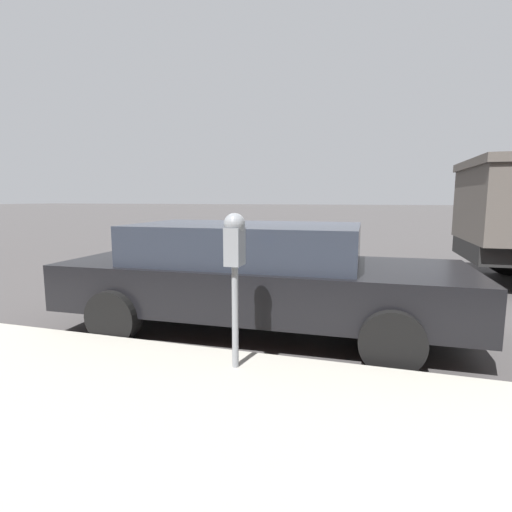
% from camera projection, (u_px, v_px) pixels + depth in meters
% --- Properties ---
extents(ground_plane, '(220.00, 220.00, 0.00)m').
position_uv_depth(ground_plane, '(295.00, 309.00, 6.17)').
color(ground_plane, '#3D3A3A').
extents(parking_meter, '(0.21, 0.19, 1.43)m').
position_uv_depth(parking_meter, '(235.00, 251.00, 3.56)').
color(parking_meter, gray).
rests_on(parking_meter, sidewalk).
extents(car_black, '(2.13, 5.03, 1.37)m').
position_uv_depth(car_black, '(257.00, 274.00, 5.08)').
color(car_black, black).
rests_on(car_black, ground_plane).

